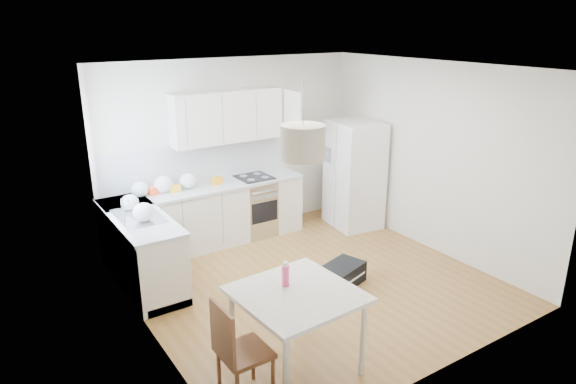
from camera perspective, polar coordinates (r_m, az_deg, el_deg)
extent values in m
plane|color=brown|center=(6.72, 2.60, -9.97)|extent=(4.20, 4.20, 0.00)
plane|color=white|center=(5.93, 2.99, 13.64)|extent=(4.20, 4.20, 0.00)
plane|color=beige|center=(7.92, -6.19, 4.89)|extent=(4.20, 0.00, 4.20)
plane|color=beige|center=(5.30, -15.96, -2.68)|extent=(0.00, 4.20, 4.20)
plane|color=beige|center=(7.57, 15.79, 3.66)|extent=(0.00, 4.20, 4.20)
cube|color=#BFE0F9|center=(6.25, -19.44, 4.02)|extent=(0.02, 1.00, 1.00)
cube|color=silver|center=(7.69, -8.90, -2.77)|extent=(3.00, 0.60, 0.88)
cube|color=silver|center=(6.79, -16.02, -6.26)|extent=(0.60, 1.80, 0.88)
cube|color=#B0B2B5|center=(7.53, -9.07, 0.49)|extent=(3.02, 0.64, 0.04)
cube|color=#B0B2B5|center=(6.62, -16.37, -2.63)|extent=(0.64, 1.82, 0.04)
cube|color=white|center=(7.71, -10.10, 3.24)|extent=(3.00, 0.01, 0.58)
cube|color=white|center=(6.44, -19.10, -0.54)|extent=(0.01, 1.80, 0.58)
cube|color=silver|center=(7.61, -6.78, 8.34)|extent=(1.70, 0.32, 0.75)
cube|color=#C0B4A4|center=(4.82, 0.97, -11.30)|extent=(1.10, 1.10, 0.04)
cylinder|color=silver|center=(4.54, -0.20, -19.73)|extent=(0.06, 0.06, 0.79)
cylinder|color=silver|center=(5.01, 8.31, -15.83)|extent=(0.06, 0.06, 0.79)
cylinder|color=silver|center=(5.14, -6.20, -14.71)|extent=(0.06, 0.06, 0.79)
cylinder|color=silver|center=(5.56, 1.83, -11.83)|extent=(0.06, 0.06, 0.79)
cylinder|color=#E43F6F|center=(4.86, -0.27, -9.07)|extent=(0.08, 0.08, 0.24)
cube|color=black|center=(6.65, 6.04, -9.08)|extent=(0.66, 0.53, 0.27)
cylinder|color=#C0B393|center=(4.55, 1.66, 5.54)|extent=(0.44, 0.44, 0.31)
ellipsoid|color=white|center=(7.24, -16.14, 0.28)|extent=(0.24, 0.20, 0.21)
ellipsoid|color=white|center=(7.33, -13.66, 0.83)|extent=(0.27, 0.23, 0.24)
ellipsoid|color=white|center=(7.44, -11.03, 1.24)|extent=(0.25, 0.22, 0.23)
ellipsoid|color=white|center=(6.78, -17.16, -1.11)|extent=(0.22, 0.19, 0.20)
ellipsoid|color=white|center=(6.35, -15.77, -2.17)|extent=(0.26, 0.22, 0.23)
cube|color=orange|center=(7.59, -7.90, 1.26)|extent=(0.16, 0.10, 0.10)
cube|color=gold|center=(7.35, -12.46, 0.39)|extent=(0.15, 0.10, 0.10)
cube|color=red|center=(7.30, -14.58, 0.15)|extent=(0.19, 0.15, 0.11)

